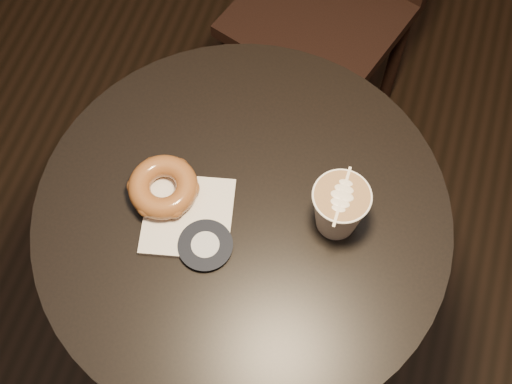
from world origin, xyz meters
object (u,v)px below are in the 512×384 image
Objects in this scene: pastry_bag at (188,216)px; latte_cup at (339,209)px; cafe_table at (244,256)px; doughnut at (163,187)px.

pastry_bag is 1.41× the size of latte_cup.
latte_cup reaches higher than pastry_bag.
pastry_bag is (-0.08, -0.03, 0.20)m from cafe_table.
doughnut is (-0.14, -0.00, 0.23)m from cafe_table.
doughnut is at bearing -178.90° from cafe_table.
doughnut is at bearing 138.83° from pastry_bag.
pastry_bag reaches higher than cafe_table.
doughnut is at bearing -173.13° from latte_cup.
cafe_table is at bearing 8.36° from pastry_bag.
doughnut is 0.29m from latte_cup.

